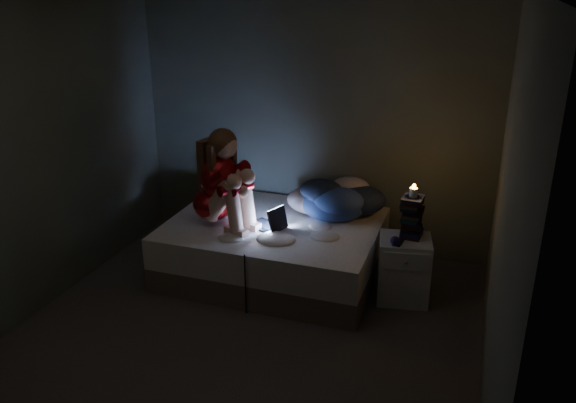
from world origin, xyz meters
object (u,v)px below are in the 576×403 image
at_px(woman, 212,175).
at_px(bed, 274,248).
at_px(laptop, 266,215).
at_px(nightstand, 404,269).
at_px(phone, 396,242).
at_px(candle, 413,194).

bearing_deg(woman, bed, 35.76).
height_order(woman, laptop, woman).
xyz_separation_m(nightstand, phone, (-0.07, -0.10, 0.30)).
xyz_separation_m(woman, laptop, (0.50, 0.05, -0.35)).
bearing_deg(phone, bed, -169.96).
relative_size(laptop, nightstand, 0.56).
distance_m(bed, candle, 1.43).
height_order(candle, phone, candle).
bearing_deg(candle, laptop, -174.21).
xyz_separation_m(woman, nightstand, (1.75, 0.09, -0.70)).
height_order(laptop, nightstand, laptop).
xyz_separation_m(bed, laptop, (-0.03, -0.11, 0.38)).
height_order(laptop, phone, laptop).
xyz_separation_m(woman, phone, (1.68, -0.00, -0.41)).
bearing_deg(phone, laptop, -164.28).
xyz_separation_m(laptop, phone, (1.19, -0.05, -0.06)).
distance_m(candle, phone, 0.43).
xyz_separation_m(laptop, candle, (1.28, 0.13, 0.32)).
relative_size(nightstand, candle, 7.23).
bearing_deg(laptop, nightstand, 23.75).
height_order(bed, nightstand, nightstand).
height_order(nightstand, phone, phone).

